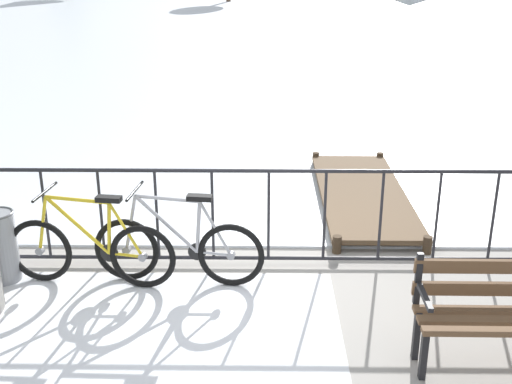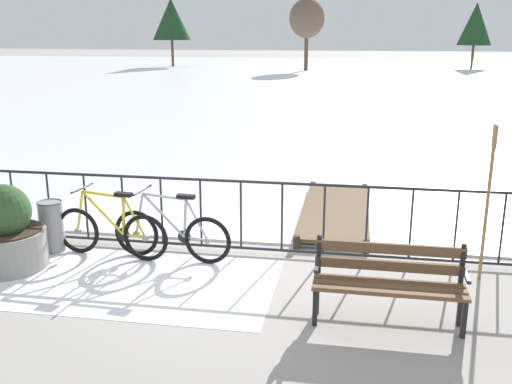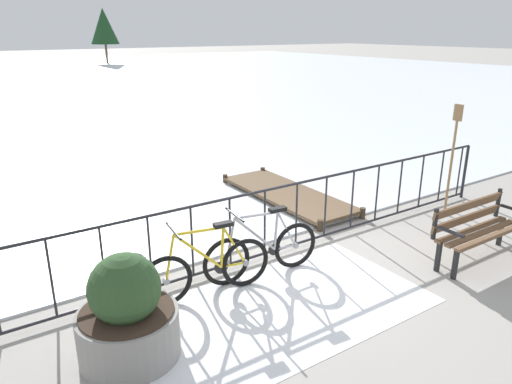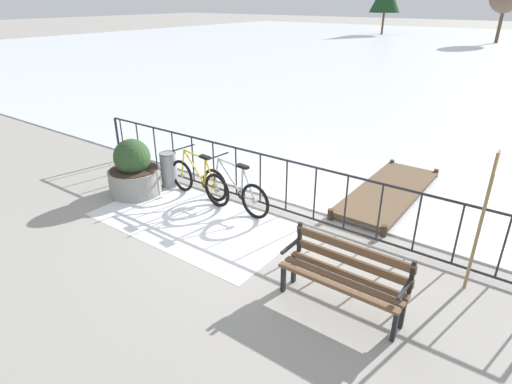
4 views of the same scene
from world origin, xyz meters
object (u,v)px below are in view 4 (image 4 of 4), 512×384
(planter_with_shrub, at_px, (134,171))
(park_bench, at_px, (345,271))
(bicycle_near_railing, at_px, (199,181))
(bicycle_second, at_px, (234,191))
(trash_bin, at_px, (169,169))
(oar_upright, at_px, (483,214))

(planter_with_shrub, bearing_deg, park_bench, -7.82)
(bicycle_near_railing, distance_m, bicycle_second, 0.86)
(bicycle_second, relative_size, park_bench, 1.06)
(bicycle_near_railing, relative_size, planter_with_shrub, 1.51)
(bicycle_near_railing, distance_m, trash_bin, 0.93)
(park_bench, bearing_deg, bicycle_near_railing, 161.24)
(bicycle_second, bearing_deg, trash_bin, 178.77)
(park_bench, xyz_separation_m, oar_upright, (1.21, 1.31, 0.63))
(planter_with_shrub, bearing_deg, trash_bin, 66.03)
(planter_with_shrub, bearing_deg, bicycle_near_railing, 25.41)
(bicycle_second, relative_size, planter_with_shrub, 1.51)
(planter_with_shrub, xyz_separation_m, trash_bin, (0.29, 0.66, -0.10))
(planter_with_shrub, distance_m, oar_upright, 6.18)
(park_bench, bearing_deg, trash_bin, 163.91)
(park_bench, bearing_deg, planter_with_shrub, 172.18)
(planter_with_shrub, relative_size, trash_bin, 1.55)
(bicycle_near_railing, bearing_deg, park_bench, -18.76)
(bicycle_second, xyz_separation_m, planter_with_shrub, (-2.07, -0.62, 0.10))
(bicycle_near_railing, bearing_deg, trash_bin, 175.17)
(bicycle_near_railing, distance_m, oar_upright, 4.96)
(park_bench, relative_size, planter_with_shrub, 1.42)
(bicycle_near_railing, relative_size, oar_upright, 0.86)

